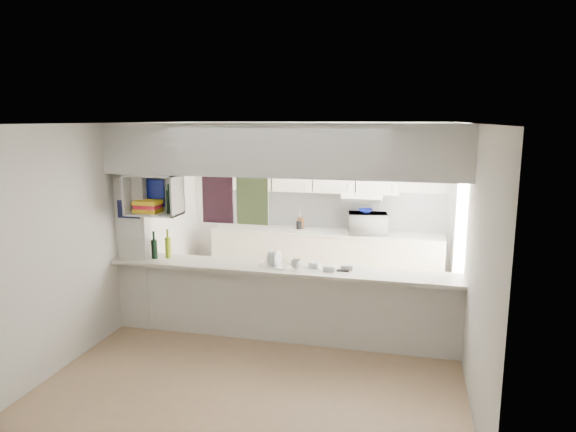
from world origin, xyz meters
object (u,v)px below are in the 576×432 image
(bowl, at_px, (366,211))
(wine_bottles, at_px, (161,248))
(dish_rack, at_px, (276,259))
(microwave, at_px, (368,223))

(bowl, bearing_deg, wine_bottles, -139.07)
(bowl, relative_size, wine_bottles, 0.62)
(dish_rack, xyz_separation_m, wine_bottles, (-1.49, -0.02, 0.06))
(microwave, height_order, bowl, bowl)
(microwave, xyz_separation_m, bowl, (-0.04, 0.02, 0.19))
(microwave, height_order, wine_bottles, wine_bottles)
(microwave, xyz_separation_m, dish_rack, (-0.91, -2.00, -0.08))
(microwave, distance_m, bowl, 0.19)
(dish_rack, bearing_deg, microwave, 81.33)
(bowl, bearing_deg, microwave, -28.34)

